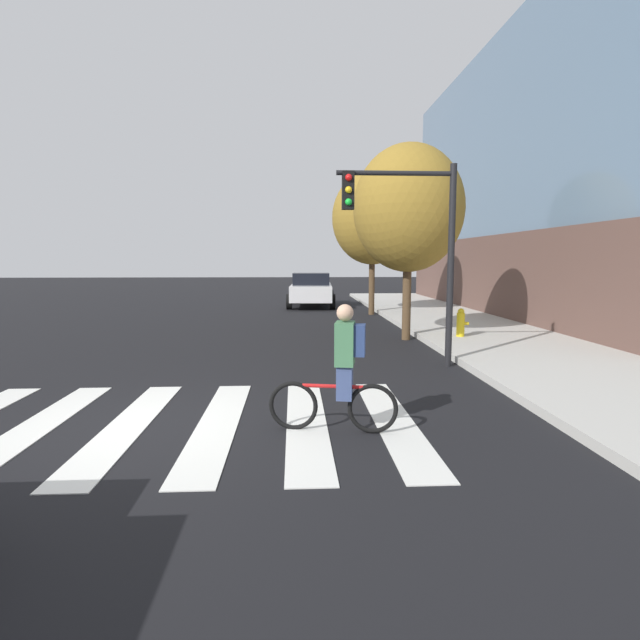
{
  "coord_description": "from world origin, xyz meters",
  "views": [
    {
      "loc": [
        1.96,
        -6.88,
        2.25
      ],
      "look_at": [
        2.47,
        2.92,
        1.09
      ],
      "focal_mm": 28.59,
      "sensor_mm": 36.0,
      "label": 1
    }
  ],
  "objects_px": {
    "cyclist": "(342,369)",
    "fire_hydrant": "(461,323)",
    "street_tree_near": "(408,209)",
    "sedan_mid": "(311,289)",
    "traffic_light_near": "(412,230)",
    "street_tree_mid": "(372,218)"
  },
  "relations": [
    {
      "from": "fire_hydrant",
      "to": "street_tree_near",
      "type": "height_order",
      "value": "street_tree_near"
    },
    {
      "from": "traffic_light_near",
      "to": "fire_hydrant",
      "type": "height_order",
      "value": "traffic_light_near"
    },
    {
      "from": "sedan_mid",
      "to": "street_tree_mid",
      "type": "height_order",
      "value": "street_tree_mid"
    },
    {
      "from": "cyclist",
      "to": "street_tree_near",
      "type": "relative_size",
      "value": 0.31
    },
    {
      "from": "fire_hydrant",
      "to": "street_tree_near",
      "type": "bearing_deg",
      "value": 162.31
    },
    {
      "from": "sedan_mid",
      "to": "fire_hydrant",
      "type": "relative_size",
      "value": 6.19
    },
    {
      "from": "street_tree_near",
      "to": "street_tree_mid",
      "type": "distance_m",
      "value": 6.69
    },
    {
      "from": "sedan_mid",
      "to": "fire_hydrant",
      "type": "distance_m",
      "value": 11.6
    },
    {
      "from": "traffic_light_near",
      "to": "sedan_mid",
      "type": "bearing_deg",
      "value": 96.36
    },
    {
      "from": "cyclist",
      "to": "traffic_light_near",
      "type": "xyz_separation_m",
      "value": [
        1.82,
        4.03,
        2.02
      ]
    },
    {
      "from": "sedan_mid",
      "to": "traffic_light_near",
      "type": "relative_size",
      "value": 1.15
    },
    {
      "from": "cyclist",
      "to": "fire_hydrant",
      "type": "relative_size",
      "value": 2.17
    },
    {
      "from": "cyclist",
      "to": "traffic_light_near",
      "type": "distance_m",
      "value": 4.86
    },
    {
      "from": "traffic_light_near",
      "to": "street_tree_near",
      "type": "xyz_separation_m",
      "value": [
        0.74,
        3.65,
        0.8
      ]
    },
    {
      "from": "street_tree_mid",
      "to": "cyclist",
      "type": "bearing_deg",
      "value": -100.24
    },
    {
      "from": "traffic_light_near",
      "to": "street_tree_near",
      "type": "height_order",
      "value": "street_tree_near"
    },
    {
      "from": "traffic_light_near",
      "to": "street_tree_near",
      "type": "distance_m",
      "value": 3.81
    },
    {
      "from": "cyclist",
      "to": "fire_hydrant",
      "type": "height_order",
      "value": "cyclist"
    },
    {
      "from": "sedan_mid",
      "to": "cyclist",
      "type": "relative_size",
      "value": 2.86
    },
    {
      "from": "fire_hydrant",
      "to": "cyclist",
      "type": "bearing_deg",
      "value": -118.83
    },
    {
      "from": "sedan_mid",
      "to": "street_tree_near",
      "type": "bearing_deg",
      "value": -77.59
    },
    {
      "from": "cyclist",
      "to": "street_tree_near",
      "type": "bearing_deg",
      "value": 71.58
    }
  ]
}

